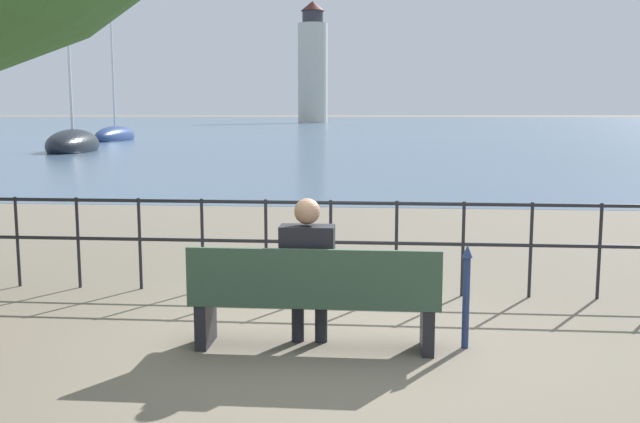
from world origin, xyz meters
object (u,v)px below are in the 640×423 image
park_bench (314,299)px  closed_umbrella (466,291)px  seated_person_left (308,266)px  sailboat_3 (73,144)px  sailboat_0 (115,136)px  harbor_lighthouse (313,67)px

park_bench → closed_umbrella: size_ratio=2.34×
seated_person_left → sailboat_3: sailboat_3 is taller
sailboat_0 → sailboat_3: bearing=-76.6°
park_bench → sailboat_0: bearing=112.8°
seated_person_left → sailboat_0: bearing=112.8°
closed_umbrella → sailboat_3: size_ratio=0.07×
park_bench → closed_umbrella: 1.30m
seated_person_left → closed_umbrella: seated_person_left is taller
seated_person_left → closed_umbrella: size_ratio=1.44×
closed_umbrella → sailboat_0: bearing=114.3°
park_bench → sailboat_3: bearing=117.2°
seated_person_left → sailboat_0: size_ratio=0.12×
closed_umbrella → harbor_lighthouse: bearing=96.1°
sailboat_3 → sailboat_0: bearing=94.1°
park_bench → harbor_lighthouse: 129.75m
seated_person_left → harbor_lighthouse: bearing=95.5°
sailboat_3 → harbor_lighthouse: bearing=80.0°
closed_umbrella → sailboat_0: 47.70m
sailboat_0 → sailboat_3: 14.21m
closed_umbrella → harbor_lighthouse: size_ratio=0.04×
seated_person_left → closed_umbrella: 1.37m
closed_umbrella → harbor_lighthouse: 129.72m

